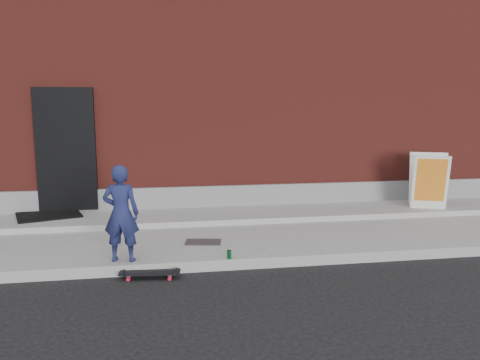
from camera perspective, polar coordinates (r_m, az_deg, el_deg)
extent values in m
plane|color=black|center=(6.41, -1.21, -10.98)|extent=(80.00, 80.00, 0.00)
cube|color=slate|center=(7.80, -2.79, -6.73)|extent=(20.00, 3.00, 0.15)
cube|color=gray|center=(8.63, -3.48, -4.33)|extent=(20.00, 1.20, 0.10)
cube|color=maroon|center=(12.99, -5.71, 10.33)|extent=(20.00, 8.00, 5.00)
cube|color=slate|center=(9.14, -3.87, -1.99)|extent=(20.00, 0.10, 0.40)
cube|color=black|center=(9.12, -20.43, 3.48)|extent=(1.05, 0.12, 2.25)
imported|color=#191E46|center=(6.34, -14.31, -3.96)|extent=(0.52, 0.38, 1.29)
cylinder|color=#B31228|center=(6.28, -8.44, -11.25)|extent=(0.05, 0.04, 0.05)
cylinder|color=#B31228|center=(6.13, -8.57, -11.77)|extent=(0.05, 0.04, 0.05)
cylinder|color=#B31228|center=(6.35, -13.20, -11.17)|extent=(0.05, 0.04, 0.05)
cylinder|color=#B31228|center=(6.19, -13.46, -11.69)|extent=(0.05, 0.04, 0.05)
cube|color=#B3B4B8|center=(6.19, -8.51, -11.21)|extent=(0.06, 0.17, 0.02)
cube|color=#B3B4B8|center=(6.26, -13.34, -11.13)|extent=(0.06, 0.17, 0.02)
cube|color=black|center=(6.21, -10.94, -11.03)|extent=(0.77, 0.27, 0.02)
cube|color=silver|center=(9.45, 22.19, -0.31)|extent=(0.70, 0.51, 1.04)
cube|color=silver|center=(9.91, 21.77, 0.12)|extent=(0.70, 0.51, 1.04)
cube|color=yellow|center=(9.43, 22.19, -0.65)|extent=(0.57, 0.40, 0.83)
cube|color=silver|center=(9.62, 22.16, 2.96)|extent=(0.61, 0.29, 0.05)
cylinder|color=#197D3B|center=(6.38, -1.34, -9.07)|extent=(0.08, 0.08, 0.12)
cube|color=black|center=(9.05, -22.29, -3.96)|extent=(1.27, 1.14, 0.03)
cube|color=#4B4B4F|center=(7.13, -4.51, -7.57)|extent=(0.58, 0.42, 0.02)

